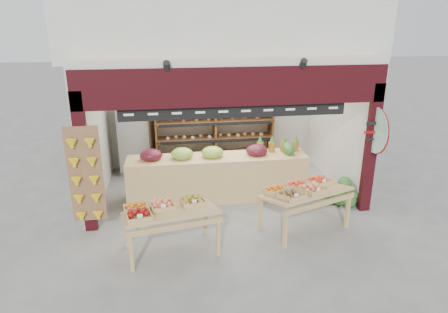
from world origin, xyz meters
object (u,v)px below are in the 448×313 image
back_shelving (215,123)px  display_table_right (302,191)px  refrigerator (138,137)px  cardboard_stack (181,177)px  mid_counter (217,176)px  display_table_left (163,211)px  watermelon_pile (343,194)px

back_shelving → display_table_right: back_shelving is taller
refrigerator → cardboard_stack: 1.63m
cardboard_stack → mid_counter: 1.10m
mid_counter → display_table_left: 2.30m
cardboard_stack → mid_counter: mid_counter is taller
back_shelving → watermelon_pile: back_shelving is taller
watermelon_pile → mid_counter: bearing=166.4°
mid_counter → display_table_left: size_ratio=2.32×
back_shelving → watermelon_pile: size_ratio=4.15×
display_table_right → watermelon_pile: (1.29, 0.94, -0.59)m
refrigerator → mid_counter: (1.77, -1.80, -0.43)m
back_shelving → mid_counter: bearing=-96.1°
display_table_left → cardboard_stack: bearing=81.2°
cardboard_stack → display_table_left: (-0.42, -2.71, 0.51)m
back_shelving → display_table_left: back_shelving is taller
back_shelving → display_table_right: bearing=-71.7°
refrigerator → display_table_left: size_ratio=1.14×
refrigerator → mid_counter: refrigerator is taller
mid_counter → watermelon_pile: bearing=-13.6°
display_table_right → watermelon_pile: size_ratio=2.40×
cardboard_stack → watermelon_pile: 3.69m
mid_counter → display_table_right: bearing=-48.9°
mid_counter → display_table_right: mid_counter is taller
watermelon_pile → back_shelving: bearing=133.3°
refrigerator → display_table_right: (3.15, -3.39, -0.18)m
display_table_left → back_shelving: bearing=70.7°
mid_counter → display_table_right: size_ratio=2.19×
mid_counter → refrigerator: bearing=134.4°
back_shelving → mid_counter: (-0.21, -1.97, -0.67)m
refrigerator → mid_counter: bearing=-26.6°
cardboard_stack → display_table_left: bearing=-98.8°
mid_counter → display_table_left: (-1.17, -1.96, 0.22)m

